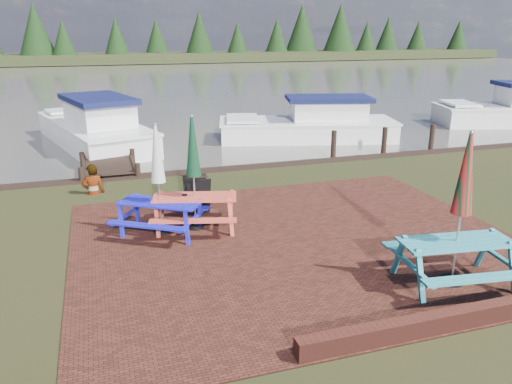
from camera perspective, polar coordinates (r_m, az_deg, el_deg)
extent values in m
plane|color=black|center=(9.58, 7.06, -8.03)|extent=(120.00, 120.00, 0.00)
cube|color=#341910|center=(10.40, 4.77, -5.70)|extent=(9.00, 7.50, 0.02)
cube|color=#4C1E16|center=(8.38, 24.46, -12.54)|extent=(6.00, 0.22, 0.30)
cube|color=#4E4A43|center=(45.12, -13.27, 12.24)|extent=(120.00, 60.00, 0.02)
cube|color=black|center=(73.96, -15.37, 14.55)|extent=(120.00, 10.00, 1.20)
cube|color=teal|center=(9.09, 21.97, -5.31)|extent=(1.99, 0.98, 0.04)
cube|color=teal|center=(8.68, 24.23, -8.98)|extent=(1.93, 0.50, 0.04)
cube|color=teal|center=(9.77, 19.56, -5.37)|extent=(1.93, 0.50, 0.04)
cube|color=teal|center=(8.85, 17.07, -8.19)|extent=(0.30, 1.65, 0.79)
cube|color=teal|center=(9.70, 25.88, -6.92)|extent=(0.30, 1.65, 0.79)
cylinder|color=black|center=(9.39, 21.45, -9.43)|extent=(0.38, 0.38, 0.11)
cylinder|color=#B2B2B7|center=(8.91, 22.37, -2.10)|extent=(0.04, 0.04, 2.65)
cone|color=red|center=(8.72, 22.87, 1.83)|extent=(0.34, 0.34, 1.33)
cube|color=#D34936|center=(10.88, -7.02, -0.57)|extent=(1.92, 1.14, 0.04)
cube|color=#D34936|center=(10.34, -7.22, -3.29)|extent=(1.80, 0.70, 0.04)
cube|color=#D34936|center=(11.62, -6.74, -0.86)|extent=(1.80, 0.70, 0.04)
cube|color=#D34936|center=(11.09, -10.97, -2.44)|extent=(0.48, 1.53, 0.74)
cube|color=#D34936|center=(10.97, -2.89, -2.34)|extent=(0.48, 1.53, 0.74)
cylinder|color=black|center=(11.12, -6.89, -3.94)|extent=(0.36, 0.36, 0.10)
cylinder|color=#B2B2B7|center=(10.73, -7.13, 2.01)|extent=(0.04, 0.04, 2.50)
cone|color=#0E331C|center=(10.58, -7.25, 5.13)|extent=(0.32, 0.32, 1.25)
cube|color=#1919BF|center=(10.75, -10.93, -1.21)|extent=(1.80, 1.48, 0.04)
cube|color=#1919BF|center=(10.30, -12.37, -3.80)|extent=(1.57, 1.11, 0.04)
cube|color=#1919BF|center=(11.39, -9.46, -1.49)|extent=(1.57, 1.11, 0.04)
cube|color=#1919BF|center=(11.19, -14.26, -2.58)|extent=(0.86, 1.29, 0.70)
cube|color=#1919BF|center=(10.58, -7.18, -3.36)|extent=(0.86, 1.29, 0.70)
cylinder|color=black|center=(10.98, -10.73, -4.45)|extent=(0.34, 0.34, 0.10)
cylinder|color=#B2B2B7|center=(10.60, -11.08, 1.27)|extent=(0.03, 0.03, 2.38)
cone|color=silver|center=(10.45, -11.27, 4.26)|extent=(0.30, 0.30, 1.19)
cube|color=black|center=(11.70, -6.58, -0.63)|extent=(0.59, 0.27, 0.92)
cube|color=black|center=(11.99, -6.88, -0.18)|extent=(0.59, 0.27, 0.92)
cube|color=black|center=(11.71, -6.81, 1.66)|extent=(0.57, 0.09, 0.03)
cube|color=black|center=(19.70, -16.82, 5.34)|extent=(1.60, 9.00, 0.06)
cube|color=black|center=(19.69, -19.02, 5.28)|extent=(0.08, 9.00, 0.08)
cube|color=black|center=(19.71, -14.66, 5.69)|extent=(0.08, 9.00, 0.08)
cylinder|color=black|center=(15.39, -19.22, 0.83)|extent=(0.16, 0.16, 1.00)
cylinder|color=black|center=(15.42, -13.29, 1.39)|extent=(0.16, 0.16, 1.00)
cube|color=white|center=(20.94, -17.96, 6.04)|extent=(4.56, 7.92, 1.07)
cube|color=white|center=(20.84, -18.11, 7.54)|extent=(4.65, 8.08, 0.09)
cube|color=white|center=(19.91, -17.51, 8.65)|extent=(2.66, 3.54, 0.91)
cube|color=#11153E|center=(19.84, -17.65, 10.11)|extent=(2.98, 4.03, 0.19)
cube|color=white|center=(23.55, -20.14, 8.80)|extent=(2.48, 1.91, 0.11)
cube|color=white|center=(21.07, 5.84, 6.79)|extent=(7.49, 4.18, 0.95)
cube|color=white|center=(20.98, 5.88, 8.11)|extent=(7.64, 4.26, 0.08)
cube|color=white|center=(21.06, 8.24, 9.31)|extent=(3.33, 2.47, 0.80)
cube|color=#11153E|center=(21.00, 8.30, 10.54)|extent=(3.80, 2.77, 0.17)
cube|color=white|center=(20.72, -1.58, 8.42)|extent=(1.77, 2.35, 0.09)
cube|color=white|center=(27.30, 27.25, 7.56)|extent=(7.47, 4.31, 1.09)
cube|color=white|center=(26.01, 22.24, 9.37)|extent=(1.80, 2.39, 0.11)
imported|color=gray|center=(13.84, -18.36, 2.97)|extent=(0.60, 0.40, 1.62)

